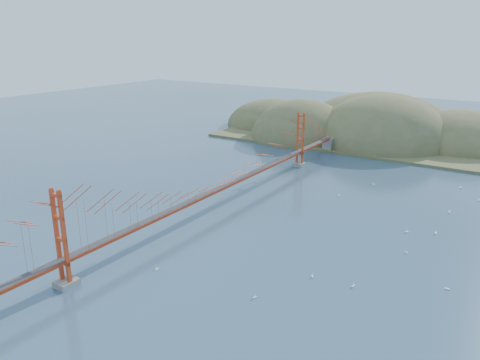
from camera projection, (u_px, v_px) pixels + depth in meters
The scene contains 16 objects.
ground at pixel (219, 207), 77.49m from camera, with size 320.00×320.00×0.00m, color #304961.
bridge at pixel (219, 166), 75.52m from camera, with size 2.20×94.40×12.00m.
far_headlands at pixel (367, 136), 131.10m from camera, with size 84.00×58.00×25.00m.
sailboat_10 at pixel (157, 268), 57.13m from camera, with size 0.48×0.56×0.64m.
sailboat_5 at pixel (436, 233), 67.34m from camera, with size 0.47×0.58×0.68m.
sailboat_14 at pixel (353, 285), 53.29m from camera, with size 0.52×0.55×0.62m.
sailboat_1 at pixel (406, 252), 61.43m from camera, with size 0.54×0.54×0.56m.
sailboat_8 at pixel (480, 200), 80.53m from camera, with size 0.61×0.61×0.66m.
sailboat_12 at pixel (374, 184), 88.98m from camera, with size 0.51×0.44×0.58m.
sailboat_15 at pixel (449, 211), 75.26m from camera, with size 0.57×0.57×0.62m.
sailboat_16 at pixel (339, 195), 82.80m from camera, with size 0.63×0.63×0.66m.
sailboat_0 at pixel (255, 297), 51.03m from camera, with size 0.48×0.53×0.60m.
sailboat_4 at pixel (407, 231), 67.76m from camera, with size 0.59×0.59×0.64m.
sailboat_6 at pixel (312, 276), 55.37m from camera, with size 0.58×0.58×0.63m.
sailboat_7 at pixel (461, 187), 87.03m from camera, with size 0.66×0.66×0.70m.
sailboat_2 at pixel (447, 288), 52.71m from camera, with size 0.53×0.43×0.62m.
Camera 1 is at (42.46, -58.88, 27.70)m, focal length 35.00 mm.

